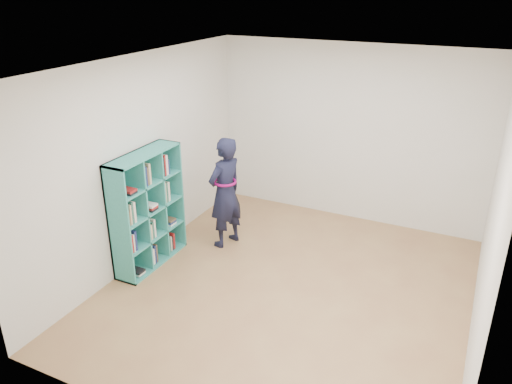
% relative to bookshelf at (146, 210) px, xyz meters
% --- Properties ---
extents(floor, '(4.50, 4.50, 0.00)m').
position_rel_bookshelf_xyz_m(floor, '(1.85, 0.18, -0.73)').
color(floor, '#936443').
rests_on(floor, ground).
extents(ceiling, '(4.50, 4.50, 0.00)m').
position_rel_bookshelf_xyz_m(ceiling, '(1.85, 0.18, 1.87)').
color(ceiling, white).
rests_on(ceiling, wall_back).
extents(wall_left, '(0.02, 4.50, 2.60)m').
position_rel_bookshelf_xyz_m(wall_left, '(-0.15, 0.18, 0.57)').
color(wall_left, silver).
rests_on(wall_left, floor).
extents(wall_right, '(0.02, 4.50, 2.60)m').
position_rel_bookshelf_xyz_m(wall_right, '(3.85, 0.18, 0.57)').
color(wall_right, silver).
rests_on(wall_right, floor).
extents(wall_back, '(4.00, 0.02, 2.60)m').
position_rel_bookshelf_xyz_m(wall_back, '(1.85, 2.43, 0.57)').
color(wall_back, silver).
rests_on(wall_back, floor).
extents(wall_front, '(4.00, 0.02, 2.60)m').
position_rel_bookshelf_xyz_m(wall_front, '(1.85, -2.07, 0.57)').
color(wall_front, silver).
rests_on(wall_front, floor).
extents(bookshelf, '(0.32, 1.11, 1.48)m').
position_rel_bookshelf_xyz_m(bookshelf, '(0.00, 0.00, 0.00)').
color(bookshelf, teal).
rests_on(bookshelf, floor).
extents(person, '(0.50, 0.64, 1.53)m').
position_rel_bookshelf_xyz_m(person, '(0.65, 0.85, 0.03)').
color(person, black).
rests_on(person, floor).
extents(smartphone, '(0.01, 0.11, 0.15)m').
position_rel_bookshelf_xyz_m(smartphone, '(0.54, 0.98, 0.13)').
color(smartphone, silver).
rests_on(smartphone, person).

